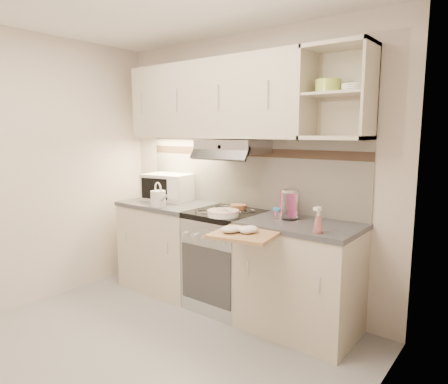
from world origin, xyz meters
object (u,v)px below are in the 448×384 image
object	(u,v)px
spray_bottle	(318,222)
cutting_board	(245,234)
watering_can	(159,198)
pink_pitcher	(287,203)
plate_stack	(223,213)
glass_jar	(290,205)
microwave	(169,187)
electric_range	(226,259)

from	to	relation	value
spray_bottle	cutting_board	bearing A→B (deg)	-137.84
watering_can	pink_pitcher	bearing A→B (deg)	35.29
plate_stack	glass_jar	bearing A→B (deg)	23.39
watering_can	pink_pitcher	distance (m)	1.22
pink_pitcher	glass_jar	bearing A→B (deg)	-78.50
microwave	glass_jar	distance (m)	1.47
plate_stack	spray_bottle	world-z (taller)	spray_bottle
plate_stack	glass_jar	size ratio (longest dim) A/B	1.09
glass_jar	cutting_board	size ratio (longest dim) A/B	0.56
pink_pitcher	cutting_board	xyz separation A→B (m)	(0.03, -0.68, -0.13)
microwave	spray_bottle	world-z (taller)	microwave
plate_stack	pink_pitcher	distance (m)	0.56
electric_range	microwave	xyz separation A→B (m)	(-0.85, 0.12, 0.59)
microwave	pink_pitcher	world-z (taller)	microwave
watering_can	plate_stack	distance (m)	0.75
watering_can	plate_stack	bearing A→B (deg)	18.31
plate_stack	pink_pitcher	xyz separation A→B (m)	(0.40, 0.38, 0.08)
watering_can	spray_bottle	world-z (taller)	watering_can
electric_range	cutting_board	world-z (taller)	electric_range
spray_bottle	cutting_board	size ratio (longest dim) A/B	0.45
pink_pitcher	glass_jar	world-z (taller)	glass_jar
pink_pitcher	cutting_board	bearing A→B (deg)	-111.43
glass_jar	plate_stack	bearing A→B (deg)	-156.61
electric_range	plate_stack	xyz separation A→B (m)	(0.11, -0.18, 0.47)
pink_pitcher	cutting_board	distance (m)	0.69
pink_pitcher	spray_bottle	xyz separation A→B (m)	(0.48, -0.42, -0.03)
spray_bottle	glass_jar	bearing A→B (deg)	156.58
glass_jar	spray_bottle	bearing A→B (deg)	-35.53
electric_range	glass_jar	bearing A→B (deg)	3.89
electric_range	microwave	size ratio (longest dim) A/B	1.67
plate_stack	cutting_board	size ratio (longest dim) A/B	0.61
electric_range	pink_pitcher	size ratio (longest dim) A/B	4.27
electric_range	cutting_board	xyz separation A→B (m)	(0.54, -0.48, 0.42)
plate_stack	glass_jar	distance (m)	0.57
watering_can	glass_jar	world-z (taller)	glass_jar
cutting_board	microwave	bearing A→B (deg)	147.38
glass_jar	spray_bottle	world-z (taller)	glass_jar
microwave	cutting_board	bearing A→B (deg)	-33.17
microwave	glass_jar	bearing A→B (deg)	-12.93
microwave	spray_bottle	size ratio (longest dim) A/B	2.67
microwave	cutting_board	world-z (taller)	microwave
pink_pitcher	glass_jar	size ratio (longest dim) A/B	0.85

